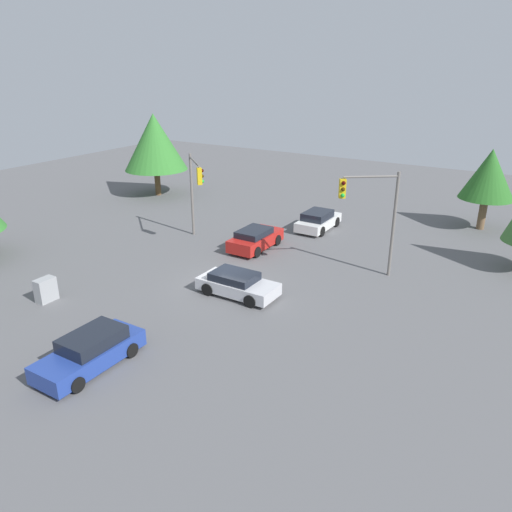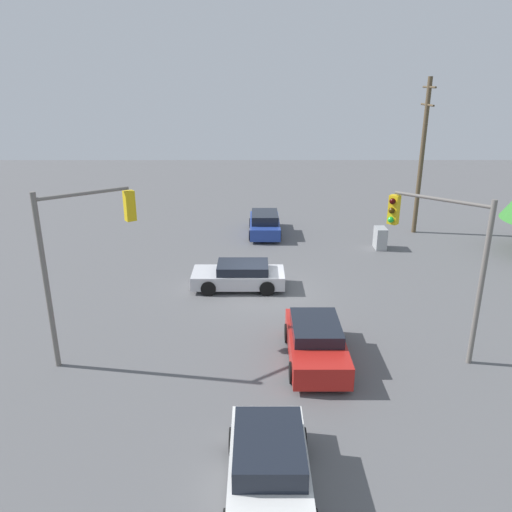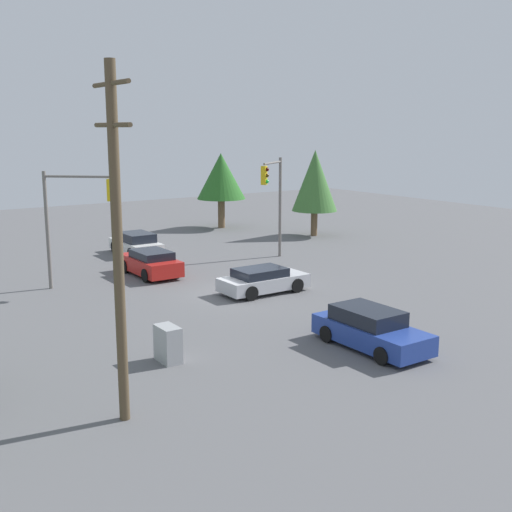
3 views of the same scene
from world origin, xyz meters
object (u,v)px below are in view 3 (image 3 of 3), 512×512
object	(u,v)px
electrical_cabinet	(168,344)
sedan_blue	(370,329)
traffic_signal_main	(74,209)
sedan_white	(136,244)
traffic_signal_cross	(274,192)
sedan_silver	(263,280)
sedan_red	(151,263)

from	to	relation	value
electrical_cabinet	sedan_blue	bearing A→B (deg)	66.71
sedan_blue	electrical_cabinet	distance (m)	7.24
sedan_blue	traffic_signal_main	bearing A→B (deg)	-68.07
sedan_white	electrical_cabinet	xyz separation A→B (m)	(18.12, -6.91, -0.06)
sedan_white	traffic_signal_cross	bearing A→B (deg)	-45.86
sedan_white	electrical_cabinet	world-z (taller)	sedan_white
sedan_silver	traffic_signal_cross	xyz separation A→B (m)	(-6.03, 5.03, 3.51)
sedan_blue	traffic_signal_cross	size ratio (longest dim) A/B	0.75
sedan_white	sedan_blue	xyz separation A→B (m)	(20.98, -0.27, 0.01)
sedan_silver	sedan_red	world-z (taller)	sedan_red
traffic_signal_cross	electrical_cabinet	size ratio (longest dim) A/B	4.87
sedan_silver	electrical_cabinet	world-z (taller)	electrical_cabinet
sedan_blue	sedan_red	bearing A→B (deg)	-84.28
sedan_silver	electrical_cabinet	xyz separation A→B (m)	(5.80, -7.99, 0.01)
sedan_white	sedan_blue	size ratio (longest dim) A/B	0.94
sedan_silver	sedan_blue	bearing A→B (deg)	-8.79
sedan_silver	sedan_white	xyz separation A→B (m)	(-12.32, -1.07, 0.07)
sedan_blue	traffic_signal_main	world-z (taller)	traffic_signal_main
sedan_white	electrical_cabinet	bearing A→B (deg)	-110.89
sedan_white	sedan_blue	bearing A→B (deg)	-90.73
sedan_silver	sedan_blue	distance (m)	8.76
traffic_signal_cross	sedan_white	bearing A→B (deg)	-81.85
sedan_silver	traffic_signal_main	distance (m)	9.71
traffic_signal_main	electrical_cabinet	xyz separation A→B (m)	(11.49, -0.87, -3.34)
sedan_silver	electrical_cabinet	distance (m)	9.87
sedan_red	traffic_signal_main	size ratio (longest dim) A/B	0.74
traffic_signal_main	sedan_red	bearing A→B (deg)	51.62
sedan_red	traffic_signal_cross	xyz separation A→B (m)	(0.41, 7.88, 3.44)
sedan_blue	electrical_cabinet	world-z (taller)	sedan_blue
sedan_red	electrical_cabinet	xyz separation A→B (m)	(12.24, -5.13, -0.06)
traffic_signal_main	electrical_cabinet	bearing A→B (deg)	-52.62
sedan_white	sedan_red	distance (m)	6.14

